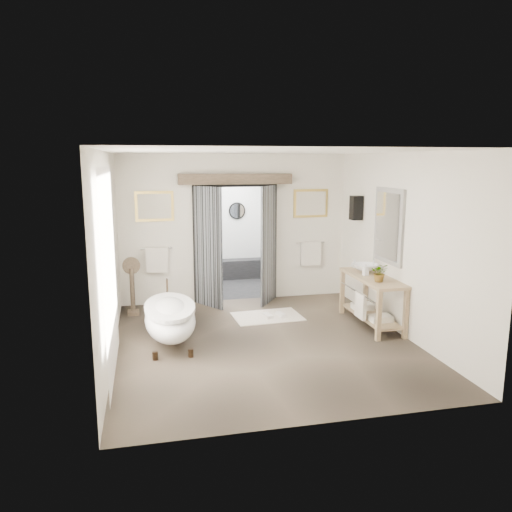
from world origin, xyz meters
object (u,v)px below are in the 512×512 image
object	(u,v)px
vanity	(371,297)
rug	(267,316)
clawfoot_tub	(170,318)
basin	(365,268)

from	to	relation	value
vanity	rug	distance (m)	1.87
clawfoot_tub	basin	world-z (taller)	basin
vanity	rug	bearing A→B (deg)	152.81
vanity	rug	size ratio (longest dim) A/B	1.33
rug	basin	world-z (taller)	basin
clawfoot_tub	rug	bearing A→B (deg)	28.73
rug	clawfoot_tub	bearing A→B (deg)	-151.27
vanity	basin	distance (m)	0.52
clawfoot_tub	rug	world-z (taller)	clawfoot_tub
clawfoot_tub	rug	xyz separation A→B (m)	(1.77, 0.97, -0.40)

